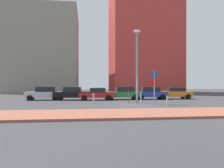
{
  "coord_description": "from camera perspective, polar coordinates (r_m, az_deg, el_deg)",
  "views": [
    {
      "loc": [
        -4.27,
        -19.28,
        1.9
      ],
      "look_at": [
        -1.49,
        3.58,
        1.9
      ],
      "focal_mm": 34.96,
      "sensor_mm": 36.0,
      "label": 1
    }
  ],
  "objects": [
    {
      "name": "parking_sign_post",
      "position": [
        20.24,
        11.01,
        0.09
      ],
      "size": [
        0.59,
        0.17,
        3.06
      ],
      "color": "gray",
      "rests_on": "ground"
    },
    {
      "name": "sidewalk_brick",
      "position": [
        14.06,
        10.9,
        -7.47
      ],
      "size": [
        40.0,
        4.23,
        0.14
      ],
      "primitive_type": "cube",
      "color": "#93513D",
      "rests_on": "ground"
    },
    {
      "name": "traffic_bollard_far",
      "position": [
        22.63,
        7.58,
        -3.45
      ],
      "size": [
        0.13,
        0.13,
        1.07
      ],
      "primitive_type": "cylinder",
      "color": "#B7B7BC",
      "rests_on": "ground"
    },
    {
      "name": "street_lamp",
      "position": [
        21.64,
        6.55,
        6.19
      ],
      "size": [
        0.7,
        0.36,
        7.22
      ],
      "color": "gray",
      "rests_on": "ground"
    },
    {
      "name": "parked_car_green",
      "position": [
        26.69,
        2.91,
        -2.38
      ],
      "size": [
        4.43,
        2.25,
        1.54
      ],
      "color": "#237238",
      "rests_on": "ground"
    },
    {
      "name": "parked_car_blue",
      "position": [
        27.45,
        10.0,
        -2.31
      ],
      "size": [
        4.01,
        2.08,
        1.52
      ],
      "color": "#1E389E",
      "rests_on": "ground"
    },
    {
      "name": "building_colorful_midrise",
      "position": [
        51.45,
        8.14,
        15.19
      ],
      "size": [
        14.43,
        12.59,
        30.77
      ],
      "primitive_type": "cube",
      "color": "#BF3833",
      "rests_on": "ground"
    },
    {
      "name": "traffic_bollard_near",
      "position": [
        21.08,
        -4.86,
        -3.83
      ],
      "size": [
        0.16,
        0.16,
        0.99
      ],
      "primitive_type": "cylinder",
      "color": "#B7B7BC",
      "rests_on": "ground"
    },
    {
      "name": "parking_meter",
      "position": [
        21.75,
        4.42,
        -2.49
      ],
      "size": [
        0.18,
        0.14,
        1.48
      ],
      "color": "#4C4C51",
      "rests_on": "ground"
    },
    {
      "name": "parked_car_orange",
      "position": [
        28.79,
        15.96,
        -2.28
      ],
      "size": [
        4.53,
        2.04,
        1.45
      ],
      "color": "orange",
      "rests_on": "ground"
    },
    {
      "name": "parked_car_silver",
      "position": [
        27.04,
        -17.34,
        -2.3
      ],
      "size": [
        4.19,
        2.09,
        1.58
      ],
      "color": "#B7BABF",
      "rests_on": "ground"
    },
    {
      "name": "ground_plane",
      "position": [
        19.84,
        5.55,
        -5.49
      ],
      "size": [
        120.0,
        120.0,
        0.0
      ],
      "primitive_type": "plane",
      "color": "#38383A"
    },
    {
      "name": "parked_car_black",
      "position": [
        26.31,
        -10.35,
        -2.42
      ],
      "size": [
        4.34,
        2.22,
        1.54
      ],
      "color": "black",
      "rests_on": "ground"
    },
    {
      "name": "traffic_bollard_mid",
      "position": [
        19.27,
        14.26,
        -4.34
      ],
      "size": [
        0.16,
        0.16,
        0.88
      ],
      "primitive_type": "cylinder",
      "color": "#B7B7BC",
      "rests_on": "ground"
    },
    {
      "name": "building_under_construction",
      "position": [
        52.34,
        -17.17,
        7.94
      ],
      "size": [
        14.81,
        14.78,
        18.27
      ],
      "primitive_type": "cube",
      "color": "gray",
      "rests_on": "ground"
    },
    {
      "name": "parked_car_red",
      "position": [
        25.91,
        -4.09,
        -2.58
      ],
      "size": [
        4.13,
        2.11,
        1.44
      ],
      "color": "red",
      "rests_on": "ground"
    }
  ]
}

